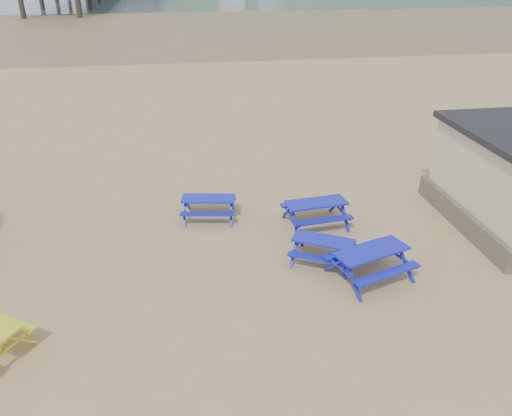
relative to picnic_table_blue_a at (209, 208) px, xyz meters
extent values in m
plane|color=tan|center=(1.04, -3.00, -0.37)|extent=(400.00, 400.00, 0.00)
plane|color=olive|center=(1.04, 52.00, -0.37)|extent=(400.00, 400.00, 0.00)
cube|color=#1820A1|center=(0.00, 0.00, 0.34)|extent=(1.85, 0.97, 0.05)
cube|color=#1820A1|center=(0.10, 0.58, 0.07)|extent=(1.78, 0.54, 0.05)
cube|color=#1820A1|center=(-0.10, -0.58, 0.07)|extent=(1.78, 0.54, 0.05)
cube|color=#1820A1|center=(3.40, -1.05, 0.43)|extent=(2.04, 0.97, 0.05)
cube|color=#1820A1|center=(3.33, -0.40, 0.12)|extent=(1.99, 0.48, 0.05)
cube|color=#1820A1|center=(3.47, -1.70, 0.12)|extent=(1.99, 0.48, 0.05)
cube|color=#1820A1|center=(3.01, -3.21, 0.33)|extent=(1.84, 1.41, 0.05)
cube|color=#1820A1|center=(3.29, -2.70, 0.06)|extent=(1.64, 1.03, 0.05)
cube|color=#1820A1|center=(2.74, -3.72, 0.06)|extent=(1.64, 1.03, 0.05)
cube|color=#1820A1|center=(4.08, -4.17, 0.46)|extent=(2.20, 1.41, 0.06)
cube|color=#1820A1|center=(3.86, -3.52, 0.14)|extent=(2.04, 0.93, 0.06)
cube|color=#1820A1|center=(4.30, -4.82, 0.14)|extent=(2.04, 0.93, 0.06)
cube|color=gold|center=(-5.12, -5.10, 0.10)|extent=(1.73, 1.24, 0.05)
camera|label=1|loc=(-0.81, -14.92, 7.58)|focal=35.00mm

